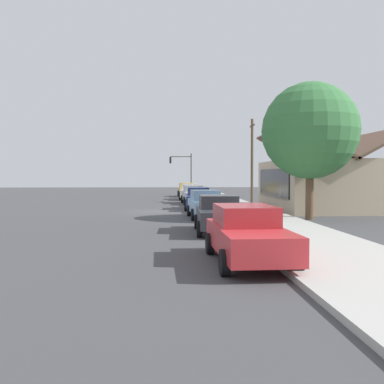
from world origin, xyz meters
name	(u,v)px	position (x,y,z in m)	size (l,w,h in m)	color
ground_plane	(158,211)	(0.00, 0.00, 0.00)	(120.00, 120.00, 0.00)	#424244
sidewalk_curb	(240,210)	(0.00, 5.60, 0.08)	(60.00, 4.20, 0.16)	#B2AFA8
car_mustard	(186,190)	(-20.76, 2.80, 0.81)	(4.52, 2.00, 1.59)	gold
car_ivory	(189,191)	(-14.47, 2.85, 0.82)	(4.89, 2.23, 1.59)	silver
car_silver	(193,194)	(-8.14, 2.87, 0.82)	(4.94, 2.10, 1.59)	silver
car_navy	(198,198)	(-1.56, 2.83, 0.81)	(4.63, 2.14, 1.59)	navy
car_skyblue	(206,204)	(4.63, 2.83, 0.81)	(4.57, 2.08, 1.59)	#8CB7E0
car_charcoal	(219,214)	(11.04, 2.83, 0.81)	(4.45, 2.11, 1.59)	#2D3035
car_cherry	(247,234)	(17.53, 2.86, 0.82)	(4.82, 2.10, 1.59)	red
storefront_building	(326,183)	(-1.07, 11.98, 1.90)	(10.97, 7.92, 5.65)	#CCB293
shade_tree	(310,131)	(5.91, 8.49, 4.90)	(5.33, 5.33, 7.58)	brown
traffic_light_main	(183,167)	(-25.06, 2.54, 3.49)	(0.37, 2.79, 5.20)	#383833
utility_pole_wooden	(252,159)	(-9.10, 8.20, 3.93)	(1.80, 0.24, 7.50)	brown
fire_hydrant_red	(209,198)	(-7.97, 4.20, 0.50)	(0.22, 0.22, 0.71)	red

